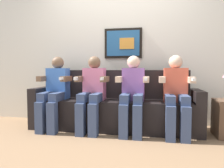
{
  "coord_description": "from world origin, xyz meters",
  "views": [
    {
      "loc": [
        0.57,
        -2.81,
        0.9
      ],
      "look_at": [
        0.0,
        0.15,
        0.7
      ],
      "focal_mm": 33.69,
      "sensor_mm": 36.0,
      "label": 1
    }
  ],
  "objects_px": {
    "person_rightmost": "(176,92)",
    "person_right_center": "(133,91)",
    "person_leftmost": "(55,89)",
    "person_left_center": "(92,90)",
    "couch": "(114,108)"
  },
  "relations": [
    {
      "from": "couch",
      "to": "person_rightmost",
      "type": "distance_m",
      "value": 0.95
    },
    {
      "from": "couch",
      "to": "person_rightmost",
      "type": "bearing_deg",
      "value": -10.7
    },
    {
      "from": "person_leftmost",
      "to": "person_right_center",
      "type": "relative_size",
      "value": 1.0
    },
    {
      "from": "couch",
      "to": "person_leftmost",
      "type": "height_order",
      "value": "person_leftmost"
    },
    {
      "from": "person_leftmost",
      "to": "person_left_center",
      "type": "bearing_deg",
      "value": -0.04
    },
    {
      "from": "person_leftmost",
      "to": "person_rightmost",
      "type": "distance_m",
      "value": 1.78
    },
    {
      "from": "person_left_center",
      "to": "person_right_center",
      "type": "bearing_deg",
      "value": 0.04
    },
    {
      "from": "couch",
      "to": "person_leftmost",
      "type": "relative_size",
      "value": 2.27
    },
    {
      "from": "person_left_center",
      "to": "person_right_center",
      "type": "xyz_separation_m",
      "value": [
        0.6,
        0.0,
        -0.0
      ]
    },
    {
      "from": "person_left_center",
      "to": "couch",
      "type": "bearing_deg",
      "value": 29.62
    },
    {
      "from": "person_left_center",
      "to": "person_rightmost",
      "type": "height_order",
      "value": "same"
    },
    {
      "from": "person_leftmost",
      "to": "person_rightmost",
      "type": "relative_size",
      "value": 1.0
    },
    {
      "from": "person_rightmost",
      "to": "person_right_center",
      "type": "bearing_deg",
      "value": 180.0
    },
    {
      "from": "couch",
      "to": "person_right_center",
      "type": "relative_size",
      "value": 2.27
    },
    {
      "from": "person_leftmost",
      "to": "person_left_center",
      "type": "xyz_separation_m",
      "value": [
        0.59,
        -0.0,
        0.0
      ]
    }
  ]
}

